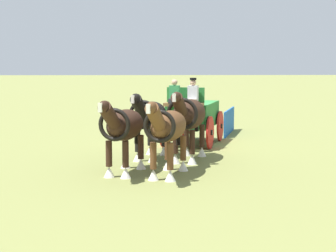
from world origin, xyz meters
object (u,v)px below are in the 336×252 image
(draft_horse_rear_near, at_px, (188,116))
(draft_horse_rear_off, at_px, (150,118))
(draft_horse_lead_near, at_px, (167,129))
(draft_horse_lead_off, at_px, (124,127))
(show_wagon, at_px, (192,115))

(draft_horse_rear_near, xyz_separation_m, draft_horse_rear_off, (-0.37, -1.25, -0.07))
(draft_horse_rear_near, xyz_separation_m, draft_horse_lead_near, (2.51, -0.76, -0.10))
(draft_horse_rear_near, bearing_deg, draft_horse_rear_off, -106.37)
(draft_horse_lead_near, height_order, draft_horse_lead_off, draft_horse_lead_near)
(show_wagon, height_order, draft_horse_lead_off, show_wagon)
(draft_horse_rear_off, height_order, draft_horse_lead_near, draft_horse_rear_off)
(draft_horse_lead_near, distance_m, draft_horse_lead_off, 1.30)
(show_wagon, distance_m, draft_horse_lead_off, 6.18)
(draft_horse_lead_near, bearing_deg, show_wagon, 169.09)
(draft_horse_lead_near, relative_size, draft_horse_lead_off, 1.05)
(draft_horse_rear_off, bearing_deg, draft_horse_lead_off, -16.94)
(draft_horse_lead_off, bearing_deg, draft_horse_rear_near, 136.64)
(show_wagon, bearing_deg, draft_horse_rear_near, -6.51)
(draft_horse_rear_near, height_order, draft_horse_rear_off, draft_horse_rear_near)
(draft_horse_rear_near, height_order, draft_horse_lead_near, draft_horse_rear_near)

